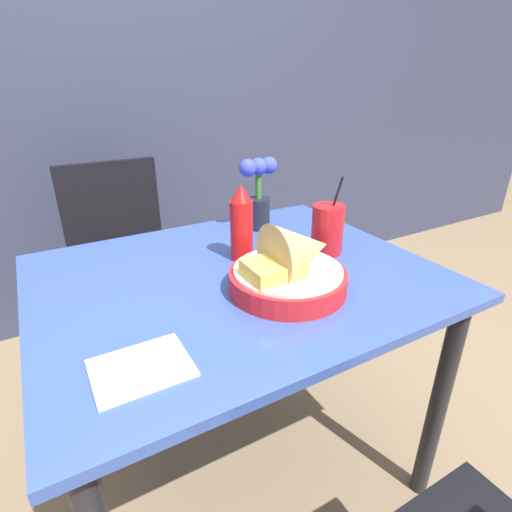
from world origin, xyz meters
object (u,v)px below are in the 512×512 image
(food_basket, at_px, (292,267))
(flower_vase, at_px, (258,192))
(ketchup_bottle, at_px, (241,224))
(drink_cup, at_px, (327,231))
(chair_far_window, at_px, (122,253))

(food_basket, bearing_deg, flower_vase, 70.87)
(ketchup_bottle, height_order, drink_cup, drink_cup)
(drink_cup, bearing_deg, food_basket, -147.74)
(food_basket, bearing_deg, chair_far_window, 104.44)
(flower_vase, bearing_deg, ketchup_bottle, -130.47)
(chair_far_window, relative_size, drink_cup, 3.84)
(ketchup_bottle, bearing_deg, drink_cup, -19.14)
(ketchup_bottle, bearing_deg, flower_vase, 49.53)
(drink_cup, height_order, flower_vase, flower_vase)
(chair_far_window, relative_size, ketchup_bottle, 4.11)
(ketchup_bottle, relative_size, drink_cup, 0.94)
(chair_far_window, xyz_separation_m, flower_vase, (0.38, -0.50, 0.33))
(food_basket, bearing_deg, ketchup_bottle, 95.88)
(chair_far_window, distance_m, flower_vase, 0.71)
(ketchup_bottle, xyz_separation_m, drink_cup, (0.24, -0.08, -0.04))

